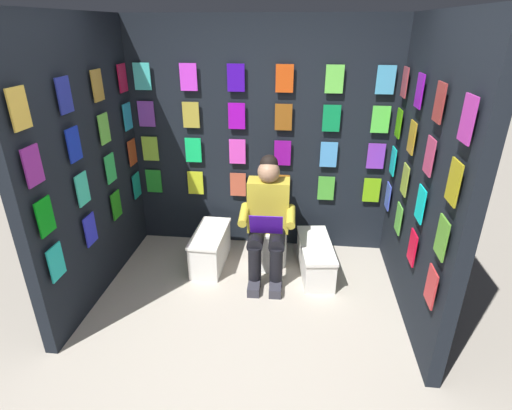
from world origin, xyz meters
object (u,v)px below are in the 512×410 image
comic_longbox_near (315,258)px  comic_longbox_far (210,248)px  person_reading (268,218)px  toilet (269,232)px

comic_longbox_near → comic_longbox_far: 1.07m
comic_longbox_near → comic_longbox_far: bearing=-9.5°
person_reading → comic_longbox_far: bearing=-9.0°
comic_longbox_near → comic_longbox_far: (1.07, -0.04, 0.02)m
comic_longbox_near → person_reading: bearing=-2.9°
toilet → comic_longbox_far: toilet is taller
toilet → comic_longbox_near: (-0.48, 0.19, -0.16)m
toilet → person_reading: size_ratio=0.65×
toilet → person_reading: 0.35m
toilet → person_reading: bearing=89.8°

